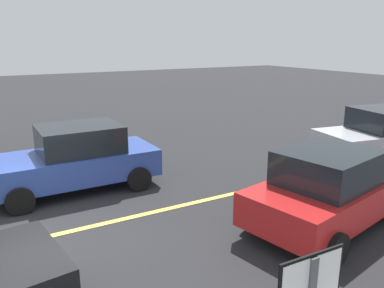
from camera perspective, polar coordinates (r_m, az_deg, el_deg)
name	(u,v)px	position (r m, az deg, el deg)	size (l,w,h in m)	color
ground_plane	(32,241)	(8.51, -22.40, -12.95)	(80.00, 80.00, 0.00)	#262628
lane_marking_centre	(168,209)	(9.25, -3.50, -9.44)	(28.00, 0.16, 0.01)	#E0D14C
car_silver_crossing	(381,135)	(14.03, 25.88, 1.22)	(4.22, 2.62, 1.71)	#B7BABF
car_blue_near_curb	(75,159)	(10.56, -16.68, -2.06)	(4.23, 2.03, 1.70)	#2D479E
car_red_behind_van	(331,189)	(8.64, 19.62, -6.15)	(4.35, 2.65, 1.68)	red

